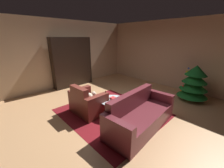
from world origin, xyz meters
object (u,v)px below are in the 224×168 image
object	(u,v)px
bookshelf_unit	(75,63)
book_stack_on_table	(114,99)
armchair_red	(87,103)
coffee_table	(113,101)
couch_red	(140,116)
bottle_on_table	(106,96)
decorated_tree	(194,83)

from	to	relation	value
bookshelf_unit	book_stack_on_table	world-z (taller)	bookshelf_unit
armchair_red	coffee_table	distance (m)	0.74
bookshelf_unit	couch_red	world-z (taller)	bookshelf_unit
bookshelf_unit	armchair_red	bearing A→B (deg)	-22.83
armchair_red	coffee_table	world-z (taller)	armchair_red
coffee_table	book_stack_on_table	bearing A→B (deg)	-24.19
coffee_table	book_stack_on_table	world-z (taller)	book_stack_on_table
bookshelf_unit	armchair_red	distance (m)	2.76
armchair_red	bottle_on_table	xyz separation A→B (m)	(0.39, 0.36, 0.22)
armchair_red	bookshelf_unit	bearing A→B (deg)	157.17
armchair_red	book_stack_on_table	xyz separation A→B (m)	(0.59, 0.48, 0.16)
bottle_on_table	decorated_tree	bearing A→B (deg)	63.27
bookshelf_unit	coffee_table	xyz separation A→B (m)	(2.99, -0.53, -0.63)
coffee_table	decorated_tree	xyz separation A→B (m)	(1.24, 2.61, 0.24)
armchair_red	book_stack_on_table	size ratio (longest dim) A/B	4.27
bookshelf_unit	armchair_red	size ratio (longest dim) A/B	2.10
book_stack_on_table	bottle_on_table	distance (m)	0.24
coffee_table	book_stack_on_table	xyz separation A→B (m)	(0.06, -0.02, 0.08)
couch_red	decorated_tree	size ratio (longest dim) A/B	1.68
decorated_tree	coffee_table	bearing A→B (deg)	-115.37
coffee_table	armchair_red	bearing A→B (deg)	-136.97
book_stack_on_table	coffee_table	bearing A→B (deg)	155.81
couch_red	book_stack_on_table	size ratio (longest dim) A/B	8.82
bookshelf_unit	book_stack_on_table	size ratio (longest dim) A/B	8.96
book_stack_on_table	bottle_on_table	size ratio (longest dim) A/B	0.86
armchair_red	bottle_on_table	distance (m)	0.57
armchair_red	couch_red	distance (m)	1.53
bottle_on_table	bookshelf_unit	bearing A→B (deg)	166.66
couch_red	decorated_tree	world-z (taller)	decorated_tree
couch_red	bottle_on_table	world-z (taller)	couch_red
book_stack_on_table	armchair_red	bearing A→B (deg)	-141.19
bookshelf_unit	decorated_tree	xyz separation A→B (m)	(4.23, 2.08, -0.39)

